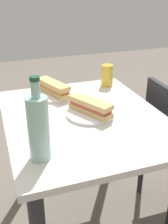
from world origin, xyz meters
TOP-DOWN VIEW (x-y plane):
  - dining_table at (0.00, 0.00)m, footprint 0.92×0.76m
  - plate_near at (0.01, 0.03)m, footprint 0.24×0.24m
  - baguette_sandwich_near at (0.01, 0.03)m, footprint 0.24×0.17m
  - knife_near at (-0.03, 0.07)m, footprint 0.16×0.11m
  - plate_far at (-0.30, -0.08)m, footprint 0.24×0.24m
  - baguette_sandwich_far at (-0.30, -0.08)m, footprint 0.25×0.15m
  - knife_far at (-0.33, -0.03)m, footprint 0.18×0.06m
  - water_bottle at (0.28, -0.27)m, footprint 0.08×0.08m
  - beer_glass at (-0.35, 0.27)m, footprint 0.07×0.07m

SIDE VIEW (x-z plane):
  - dining_table at x=0.00m, z-range 0.24..1.02m
  - plate_near at x=0.01m, z-range 0.78..0.79m
  - plate_far at x=-0.30m, z-range 0.78..0.79m
  - knife_near at x=-0.03m, z-range 0.79..0.80m
  - knife_far at x=-0.33m, z-range 0.79..0.80m
  - baguette_sandwich_near at x=0.01m, z-range 0.79..0.86m
  - baguette_sandwich_far at x=-0.30m, z-range 0.79..0.86m
  - beer_glass at x=-0.35m, z-range 0.78..0.91m
  - water_bottle at x=0.28m, z-range 0.75..1.07m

